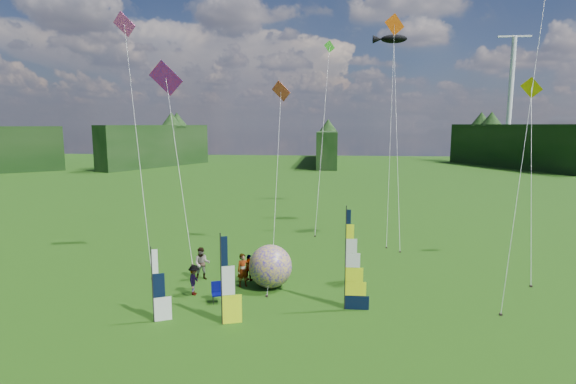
# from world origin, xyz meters

# --- Properties ---
(ground) EXTENTS (220.00, 220.00, 0.00)m
(ground) POSITION_xyz_m (0.00, 0.00, 0.00)
(ground) COLOR #26560B
(ground) RESTS_ON ground
(treeline_ring) EXTENTS (210.00, 210.00, 8.00)m
(treeline_ring) POSITION_xyz_m (0.00, 0.00, 4.00)
(treeline_ring) COLOR #243A19
(treeline_ring) RESTS_ON ground
(turbine_right) EXTENTS (8.00, 1.20, 30.00)m
(turbine_right) POSITION_xyz_m (45.00, 102.00, 15.00)
(turbine_right) COLOR silver
(turbine_right) RESTS_ON ground
(feather_banner_main) EXTENTS (1.30, 0.11, 4.82)m
(feather_banner_main) POSITION_xyz_m (1.75, 3.43, 2.41)
(feather_banner_main) COLOR black
(feather_banner_main) RESTS_ON ground
(side_banner_left) EXTENTS (1.07, 0.42, 3.96)m
(side_banner_left) POSITION_xyz_m (-3.62, 1.25, 1.98)
(side_banner_left) COLOR #ECFF14
(side_banner_left) RESTS_ON ground
(side_banner_far) EXTENTS (0.93, 0.50, 3.32)m
(side_banner_far) POSITION_xyz_m (-6.70, 1.20, 1.66)
(side_banner_far) COLOR white
(side_banner_far) RESTS_ON ground
(bol_inflatable) EXTENTS (2.50, 2.50, 2.32)m
(bol_inflatable) POSITION_xyz_m (-2.14, 5.99, 1.16)
(bol_inflatable) COLOR #291491
(bol_inflatable) RESTS_ON ground
(spectator_a) EXTENTS (0.79, 0.71, 1.82)m
(spectator_a) POSITION_xyz_m (-3.63, 5.95, 0.91)
(spectator_a) COLOR #66594C
(spectator_a) RESTS_ON ground
(spectator_b) EXTENTS (0.96, 0.59, 1.85)m
(spectator_b) POSITION_xyz_m (-6.14, 6.81, 0.93)
(spectator_b) COLOR #66594C
(spectator_b) RESTS_ON ground
(spectator_c) EXTENTS (0.42, 1.02, 1.56)m
(spectator_c) POSITION_xyz_m (-5.89, 4.54, 0.78)
(spectator_c) COLOR #66594C
(spectator_c) RESTS_ON ground
(spectator_d) EXTENTS (0.96, 0.66, 1.51)m
(spectator_d) POSITION_xyz_m (-3.47, 6.85, 0.75)
(spectator_d) COLOR #66594C
(spectator_d) RESTS_ON ground
(camp_chair) EXTENTS (0.76, 0.76, 1.02)m
(camp_chair) POSITION_xyz_m (-4.44, 3.62, 0.51)
(camp_chair) COLOR #00033D
(camp_chair) RESTS_ON ground
(kite_whale) EXTENTS (9.39, 16.44, 17.94)m
(kite_whale) POSITION_xyz_m (6.17, 20.05, 8.97)
(kite_whale) COLOR black
(kite_whale) RESTS_ON ground
(kite_rainbow_delta) EXTENTS (8.00, 10.65, 14.11)m
(kite_rainbow_delta) POSITION_xyz_m (-9.27, 12.34, 7.05)
(kite_rainbow_delta) COLOR red
(kite_rainbow_delta) RESTS_ON ground
(kite_parafoil) EXTENTS (9.69, 11.73, 19.88)m
(kite_parafoil) POSITION_xyz_m (10.73, 6.68, 9.94)
(kite_parafoil) COLOR red
(kite_parafoil) RESTS_ON ground
(small_kite_red) EXTENTS (6.61, 10.25, 12.65)m
(small_kite_red) POSITION_xyz_m (-2.90, 15.33, 6.32)
(small_kite_red) COLOR #EA4930
(small_kite_red) RESTS_ON ground
(small_kite_orange) EXTENTS (6.31, 10.69, 18.09)m
(small_kite_orange) POSITION_xyz_m (5.46, 18.06, 9.04)
(small_kite_orange) COLOR #FF5A0C
(small_kite_orange) RESTS_ON ground
(small_kite_yellow) EXTENTS (6.65, 11.64, 12.37)m
(small_kite_yellow) POSITION_xyz_m (13.22, 11.71, 6.18)
(small_kite_yellow) COLOR #D3B304
(small_kite_yellow) RESTS_ON ground
(small_kite_pink) EXTENTS (6.29, 7.50, 16.06)m
(small_kite_pink) POSITION_xyz_m (-10.42, 8.72, 8.03)
(small_kite_pink) COLOR #F644AA
(small_kite_pink) RESTS_ON ground
(small_kite_green) EXTENTS (7.86, 13.66, 17.22)m
(small_kite_green) POSITION_xyz_m (0.22, 23.10, 8.61)
(small_kite_green) COLOR green
(small_kite_green) RESTS_ON ground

